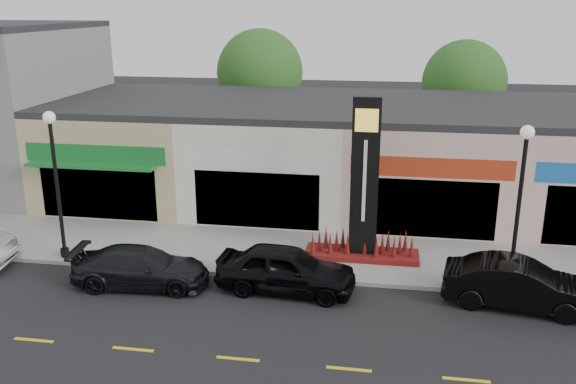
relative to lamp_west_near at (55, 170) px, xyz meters
name	(u,v)px	position (x,y,z in m)	size (l,w,h in m)	color
ground	(260,307)	(8.00, -2.50, -3.48)	(120.00, 120.00, 0.00)	black
sidewalk	(283,252)	(8.00, 1.85, -3.40)	(52.00, 4.30, 0.15)	gray
curb	(273,277)	(8.00, -0.40, -3.40)	(52.00, 0.20, 0.15)	gray
shop_beige	(141,145)	(-0.50, 8.96, -1.08)	(7.00, 10.85, 4.80)	tan
shop_cream	(277,150)	(6.50, 8.97, -1.08)	(7.00, 10.01, 4.80)	beige
shop_pink_w	(424,155)	(13.50, 8.97, -1.08)	(7.00, 10.01, 4.80)	beige
tree_rear_west	(260,73)	(4.00, 17.00, 1.74)	(5.20, 5.20, 7.83)	#382619
tree_rear_mid	(464,82)	(16.00, 17.00, 1.41)	(4.80, 4.80, 7.29)	#382619
lamp_west_near	(55,170)	(0.00, 0.00, 0.00)	(0.44, 0.44, 5.47)	black
lamp_east_near	(520,191)	(16.00, 0.00, 0.00)	(0.44, 0.44, 5.47)	black
pylon_sign	(364,203)	(11.00, 1.70, -1.20)	(4.20, 1.30, 6.00)	#5C120F
car_dark_sedan	(141,267)	(3.69, -1.62, -2.81)	(4.62, 1.88, 1.34)	black
car_black_sedan	(286,269)	(8.61, -1.22, -2.69)	(4.64, 1.87, 1.58)	black
car_black_conv	(519,285)	(16.04, -1.16, -2.71)	(4.65, 1.62, 1.53)	black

